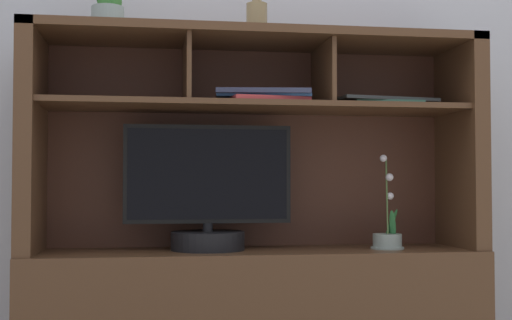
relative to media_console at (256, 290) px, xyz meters
name	(u,v)px	position (x,y,z in m)	size (l,w,h in m)	color
back_wall	(247,41)	(0.00, 0.23, 0.96)	(6.00, 0.02, 2.80)	#ABADB7
media_console	(256,290)	(0.00, 0.00, 0.00)	(1.65, 0.44, 1.38)	#4E321F
tv_monitor	(208,201)	(-0.18, 0.01, 0.33)	(0.61, 0.27, 0.45)	black
potted_orchid	(388,236)	(0.49, -0.05, 0.19)	(0.12, 0.12, 0.35)	gray
magazine_stack_left	(383,103)	(0.49, -0.01, 0.69)	(0.41, 0.25, 0.03)	#3B6F5A
magazine_stack_centre	(264,97)	(0.02, -0.05, 0.70)	(0.36, 0.24, 0.04)	#B03537
diffuser_bottle	(257,18)	(0.00, -0.03, 1.00)	(0.08, 0.08, 0.28)	olive
potted_succulent	(108,7)	(-0.53, -0.03, 1.01)	(0.13, 0.13, 0.19)	gray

